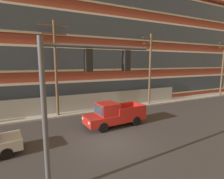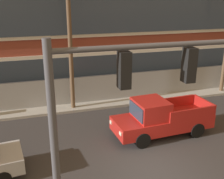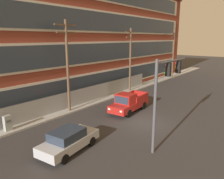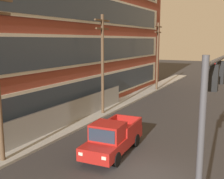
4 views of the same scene
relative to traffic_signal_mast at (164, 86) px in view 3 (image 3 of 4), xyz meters
The scene contains 11 objects.
ground_plane 6.09m from the traffic_signal_mast, 46.08° to the left, with size 160.00×160.00×0.00m, color #333030.
sidewalk_building_side 12.41m from the traffic_signal_mast, 75.41° to the left, with size 80.00×2.14×0.16m, color #9E9B93.
brick_mill_building 18.92m from the traffic_signal_mast, 66.36° to the left, with size 51.17×10.10×15.21m.
chain_link_fence 12.22m from the traffic_signal_mast, 76.86° to the left, with size 28.11×0.06×1.96m.
traffic_signal_mast is the anchor object (origin of this frame).
pickup_truck_red 8.28m from the traffic_signal_mast, 52.03° to the left, with size 5.40×2.23×2.05m.
sedan_silver 7.43m from the traffic_signal_mast, 135.02° to the left, with size 4.66×2.32×1.56m.
utility_pole_near_corner 10.79m from the traffic_signal_mast, 85.70° to the left, with size 2.64×0.26×9.22m.
utility_pole_midblock 16.25m from the traffic_signal_mast, 41.60° to the left, with size 2.44×0.26×8.81m.
utility_pole_far_east 28.19m from the traffic_signal_mast, 21.69° to the left, with size 2.65×0.26×8.84m.
electrical_cabinet 12.75m from the traffic_signal_mast, 117.60° to the left, with size 0.58×0.43×1.44m.
Camera 3 is at (-16.37, -9.11, 7.54)m, focal length 35.00 mm.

